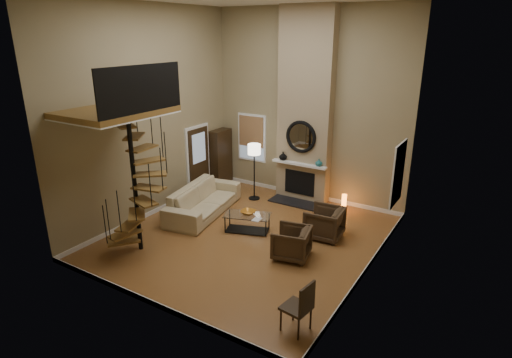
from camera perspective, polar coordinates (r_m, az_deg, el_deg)
The scene contains 32 objects.
ground at distance 10.49m, azimuth -1.16°, elevation -7.88°, with size 6.00×6.50×0.01m, color #A46B35.
back_wall at distance 12.36m, azimuth 7.06°, elevation 9.67°, with size 6.00×0.02×5.50m, color #93845F.
front_wall at distance 7.14m, azimuth -15.60°, elevation 1.99°, with size 6.00×0.02×5.50m, color #93845F.
left_wall at distance 11.44m, azimuth -14.14°, elevation 8.46°, with size 0.02×6.50×5.50m, color #93845F.
right_wall at distance 8.35m, azimuth 16.33°, elevation 4.40°, with size 0.02×6.50×5.50m, color #93845F.
baseboard_back at distance 13.07m, azimuth 6.56°, elevation -2.05°, with size 6.00×0.02×0.12m, color white.
baseboard_front at distance 8.32m, azimuth -13.83°, elevation -15.96°, with size 6.00×0.02×0.12m, color white.
baseboard_left at distance 12.20m, azimuth -13.08°, elevation -4.03°, with size 0.02×6.50×0.12m, color white.
baseboard_right at distance 9.38m, azimuth 14.71°, elevation -11.66°, with size 0.02×6.50×0.12m, color white.
chimney_breast at distance 12.19m, azimuth 6.68°, elevation 9.55°, with size 1.60×0.38×5.50m, color #988363.
hearth at distance 12.52m, azimuth 5.23°, elevation -3.17°, with size 1.50×0.60×0.04m, color black.
firebox at distance 12.57m, azimuth 5.90°, elevation -0.50°, with size 0.95×0.02×0.72m, color black.
mantel at distance 12.31m, azimuth 5.83°, elevation 2.02°, with size 1.70×0.18×0.06m, color white.
mirror_frame at distance 12.15m, azimuth 6.09°, elevation 5.69°, with size 0.94×0.94×0.10m, color black.
mirror_disc at distance 12.16m, azimuth 6.11°, elevation 5.70°, with size 0.80×0.80×0.01m, color white.
vase_left at distance 12.54m, azimuth 3.68°, elevation 3.13°, with size 0.24×0.24×0.25m, color black.
vase_right at distance 12.07m, azimuth 8.50°, elevation 2.22°, with size 0.20×0.20×0.21m, color #1B5C61.
window_back at distance 13.45m, azimuth -0.57°, elevation 5.69°, with size 1.02×0.06×1.52m.
window_right at distance 10.54m, azimuth 18.66°, elevation 0.80°, with size 0.06×1.02×1.52m.
entry_door at distance 13.09m, azimuth -7.82°, elevation 2.52°, with size 0.10×1.05×2.16m.
loft at distance 9.46m, azimuth -18.04°, elevation 8.93°, with size 1.70×2.20×1.09m.
spiral_stair at distance 9.62m, azimuth -16.09°, elevation 0.32°, with size 1.47×1.47×4.06m.
hutch at distance 13.76m, azimuth -4.80°, elevation 3.04°, with size 0.37×0.79×1.76m, color #2F1F0F.
sofa at distance 11.76m, azimuth -7.13°, elevation -2.80°, with size 2.72×1.06×0.79m, color tan.
armchair_near at distance 10.50m, azimuth 9.63°, elevation -5.98°, with size 0.84×0.87×0.79m, color #402E1D.
armchair_far at distance 9.48m, azimuth 5.26°, elevation -8.67°, with size 0.77×0.80×0.72m, color #402E1D.
coffee_table at distance 10.67m, azimuth -1.20°, elevation -5.66°, with size 1.28×0.94×0.44m.
bowl at distance 10.62m, azimuth -1.06°, elevation -4.52°, with size 0.37×0.37×0.09m, color orange.
book at distance 10.31m, azimuth -0.02°, elevation -5.50°, with size 0.19×0.26×0.03m, color gray.
floor_lamp at distance 12.34m, azimuth -0.25°, elevation 3.44°, with size 0.38×0.38×1.70m.
accent_lamp at distance 12.11m, azimuth 11.81°, elevation -3.15°, with size 0.14×0.14×0.48m, color orange.
side_chair at distance 7.28m, azimuth 6.06°, elevation -16.63°, with size 0.51×0.50×0.96m.
Camera 1 is at (5.08, -7.83, 4.79)m, focal length 29.56 mm.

